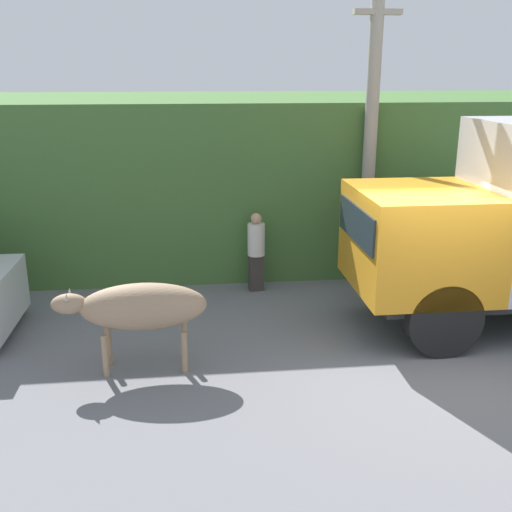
# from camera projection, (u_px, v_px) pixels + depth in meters

# --- Properties ---
(ground_plane) EXTENTS (60.00, 60.00, 0.00)m
(ground_plane) POSITION_uv_depth(u_px,v_px,m) (442.00, 360.00, 9.08)
(ground_plane) COLOR slate
(hillside_embankment) EXTENTS (32.00, 6.84, 3.61)m
(hillside_embankment) POSITION_uv_depth(u_px,v_px,m) (335.00, 168.00, 15.36)
(hillside_embankment) COLOR #426B33
(hillside_embankment) RESTS_ON ground_plane
(building_backdrop) EXTENTS (5.49, 2.70, 2.97)m
(building_backdrop) POSITION_uv_depth(u_px,v_px,m) (90.00, 200.00, 13.05)
(building_backdrop) COLOR #B2BCAD
(building_backdrop) RESTS_ON ground_plane
(brown_cow) EXTENTS (2.19, 0.68, 1.32)m
(brown_cow) POSITION_uv_depth(u_px,v_px,m) (140.00, 307.00, 8.56)
(brown_cow) COLOR #9E7F60
(brown_cow) RESTS_ON ground_plane
(pedestrian_on_hill) EXTENTS (0.38, 0.38, 1.58)m
(pedestrian_on_hill) POSITION_uv_depth(u_px,v_px,m) (256.00, 249.00, 11.74)
(pedestrian_on_hill) COLOR #38332D
(pedestrian_on_hill) RESTS_ON ground_plane
(utility_pole) EXTENTS (0.90, 0.25, 5.94)m
(utility_pole) POSITION_uv_depth(u_px,v_px,m) (371.00, 132.00, 11.55)
(utility_pole) COLOR #9E998E
(utility_pole) RESTS_ON ground_plane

